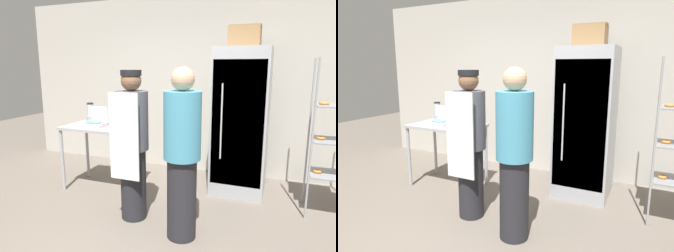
% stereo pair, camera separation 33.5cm
% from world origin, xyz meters
% --- Properties ---
extents(ground_plane, '(14.00, 14.00, 0.00)m').
position_xyz_m(ground_plane, '(0.00, 0.00, 0.00)').
color(ground_plane, '#6B6056').
extents(back_wall, '(6.40, 0.12, 2.79)m').
position_xyz_m(back_wall, '(0.00, 2.37, 1.39)').
color(back_wall, '#B7B2A8').
rests_on(back_wall, ground_plane).
extents(refrigerator, '(0.69, 0.75, 1.93)m').
position_xyz_m(refrigerator, '(0.76, 1.69, 0.97)').
color(refrigerator, '#9EA0A5').
rests_on(refrigerator, ground_plane).
extents(prep_counter, '(1.01, 0.64, 0.89)m').
position_xyz_m(prep_counter, '(-1.03, 1.10, 0.78)').
color(prep_counter, '#9EA0A5').
rests_on(prep_counter, ground_plane).
extents(donut_box, '(0.26, 0.22, 0.26)m').
position_xyz_m(donut_box, '(-1.09, 1.04, 0.94)').
color(donut_box, silver).
rests_on(donut_box, prep_counter).
extents(blender_pitcher, '(0.11, 0.11, 0.29)m').
position_xyz_m(blender_pitcher, '(-1.31, 1.25, 1.02)').
color(blender_pitcher, '#99999E').
rests_on(blender_pitcher, prep_counter).
extents(cardboard_storage_box, '(0.40, 0.29, 0.28)m').
position_xyz_m(cardboard_storage_box, '(0.76, 1.73, 2.07)').
color(cardboard_storage_box, '#937047').
rests_on(cardboard_storage_box, refrigerator).
extents(person_baker, '(0.35, 0.37, 1.66)m').
position_xyz_m(person_baker, '(-0.23, 0.48, 0.86)').
color(person_baker, '#232328').
rests_on(person_baker, ground_plane).
extents(person_customer, '(0.36, 0.36, 1.69)m').
position_xyz_m(person_customer, '(0.40, 0.30, 0.86)').
color(person_customer, '#232328').
rests_on(person_customer, ground_plane).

